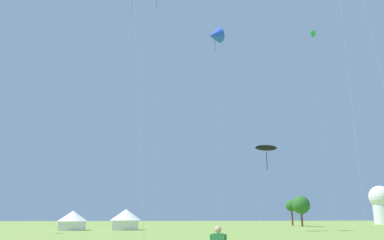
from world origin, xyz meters
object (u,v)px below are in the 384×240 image
festival_tent_center (73,219)px  festival_tent_left (126,218)px  tree_distant_left (291,206)px  tree_distant_right (301,205)px  kite_blue_delta (215,36)px  kite_green_diamond (314,45)px  kite_black_parafoil (266,148)px  observatory_dome (381,203)px

festival_tent_center → festival_tent_left: festival_tent_left is taller
festival_tent_left → tree_distant_left: tree_distant_left is taller
festival_tent_center → festival_tent_left: bearing=0.0°
festival_tent_center → tree_distant_right: 48.66m
kite_blue_delta → tree_distant_left: bearing=51.3°
kite_blue_delta → festival_tent_left: 33.62m
kite_green_diamond → tree_distant_left: size_ratio=6.09×
kite_black_parafoil → kite_green_diamond: bearing=26.5°
kite_green_diamond → festival_tent_left: 47.16m
kite_black_parafoil → festival_tent_center: 32.46m
festival_tent_center → observatory_dome: bearing=24.3°
observatory_dome → tree_distant_left: observatory_dome is taller
festival_tent_left → observatory_dome: 79.91m
observatory_dome → tree_distant_left: (-31.90, -10.87, -1.39)m
tree_distant_left → festival_tent_left: bearing=-147.5°
kite_green_diamond → tree_distant_right: (3.22, 17.90, -29.47)m
festival_tent_center → tree_distant_right: tree_distant_right is taller
kite_blue_delta → kite_green_diamond: 21.54m
kite_blue_delta → tree_distant_left: (25.74, 32.19, -27.09)m
festival_tent_center → tree_distant_left: size_ratio=0.75×
kite_green_diamond → observatory_dome: bearing=45.7°
observatory_dome → tree_distant_right: 39.15m
kite_green_diamond → festival_tent_center: kite_green_diamond is taller
festival_tent_center → observatory_dome: observatory_dome is taller
observatory_dome → tree_distant_left: size_ratio=1.77×
kite_green_diamond → observatory_dome: size_ratio=3.45×
festival_tent_left → tree_distant_right: tree_distant_right is taller
kite_black_parafoil → festival_tent_left: size_ratio=2.59×
kite_blue_delta → tree_distant_right: 42.97m
kite_blue_delta → tree_distant_left: size_ratio=5.44×
kite_black_parafoil → tree_distant_left: bearing=61.5°
kite_green_diamond → observatory_dome: (36.87, 37.85, -28.03)m
tree_distant_right → observatory_dome: bearing=30.7°
kite_green_diamond → festival_tent_left: (-34.36, 1.90, -32.24)m
festival_tent_center → festival_tent_left: size_ratio=0.92×
kite_blue_delta → tree_distant_left: 49.32m
tree_distant_right → kite_green_diamond: bearing=-100.2°
kite_black_parafoil → observatory_dome: 67.26m
kite_blue_delta → kite_black_parafoil: bearing=-10.3°
kite_blue_delta → tree_distant_right: size_ratio=5.07×
observatory_dome → tree_distant_right: observatory_dome is taller
kite_black_parafoil → kite_green_diamond: 26.18m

